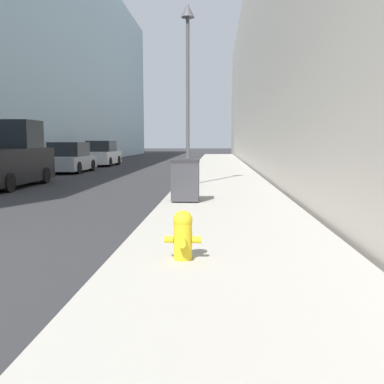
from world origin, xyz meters
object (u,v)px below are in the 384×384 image
(pickup_truck, at_px, (2,160))
(parked_sedan_far, at_px, (102,154))
(trash_bin, at_px, (185,180))
(lamppost, at_px, (188,63))
(parked_sedan_near, at_px, (69,159))
(fire_hydrant, at_px, (183,234))

(pickup_truck, distance_m, parked_sedan_far, 14.00)
(pickup_truck, bearing_deg, parked_sedan_far, 90.44)
(trash_bin, distance_m, lamppost, 5.51)
(lamppost, distance_m, parked_sedan_near, 11.13)
(fire_hydrant, bearing_deg, lamppost, 93.44)
(fire_hydrant, height_order, trash_bin, trash_bin)
(parked_sedan_near, distance_m, parked_sedan_far, 6.47)
(lamppost, relative_size, parked_sedan_far, 1.46)
(fire_hydrant, bearing_deg, trash_bin, 93.81)
(parked_sedan_far, bearing_deg, fire_hydrant, -72.53)
(fire_hydrant, bearing_deg, parked_sedan_far, 107.47)
(trash_bin, xyz_separation_m, parked_sedan_near, (-7.19, 12.05, 0.03))
(pickup_truck, bearing_deg, parked_sedan_near, 91.04)
(lamppost, xyz_separation_m, pickup_truck, (-6.83, 0.37, -3.31))
(pickup_truck, distance_m, parked_sedan_near, 7.54)
(lamppost, distance_m, parked_sedan_far, 16.35)
(lamppost, bearing_deg, pickup_truck, 176.91)
(parked_sedan_near, bearing_deg, lamppost, -48.56)
(fire_hydrant, xyz_separation_m, pickup_truck, (-7.41, 9.88, 0.52))
(lamppost, relative_size, parked_sedan_near, 1.49)
(fire_hydrant, distance_m, parked_sedan_near, 18.98)
(trash_bin, height_order, lamppost, lamppost)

